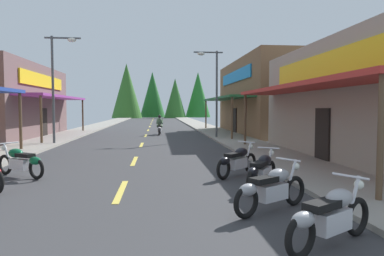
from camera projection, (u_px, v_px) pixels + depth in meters
ground at (148, 132)px, 31.62m from camera, size 9.12×93.26×0.10m
sidewalk_left at (81, 131)px, 31.03m from camera, size 2.73×93.26×0.12m
sidewalk_right at (212, 130)px, 32.19m from camera, size 2.73×93.26×0.12m
centerline_dashes at (149, 128)px, 36.16m from camera, size 0.16×70.84×0.01m
storefront_left_far at (0, 101)px, 24.67m from camera, size 7.81×12.65×5.19m
storefront_right_far at (277, 97)px, 28.78m from camera, size 8.93×14.00×6.00m
streetlamp_left at (58, 75)px, 19.55m from camera, size 1.99×0.30×6.15m
streetlamp_right at (212, 82)px, 23.67m from camera, size 1.99×0.30×6.00m
motorcycle_parked_right_0 at (330, 215)px, 5.20m from camera, size 1.89×1.18×1.04m
motorcycle_parked_right_1 at (271, 188)px, 6.99m from camera, size 1.87×1.22×1.04m
motorcycle_parked_right_2 at (262, 170)px, 8.98m from camera, size 1.33×1.80×1.04m
motorcycle_parked_right_3 at (237, 160)px, 10.68m from camera, size 1.61×1.55×1.04m
motorcycle_parked_left_3 at (21, 161)px, 10.53m from camera, size 1.82×1.30×1.04m
rider_cruising_lead at (160, 127)px, 27.27m from camera, size 0.60×2.14×1.57m
treeline_backdrop at (159, 94)px, 77.74m from camera, size 22.15×12.23×11.66m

